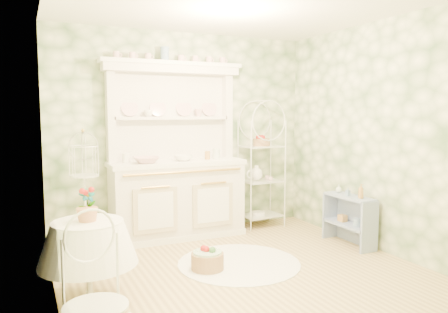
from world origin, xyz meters
name	(u,v)px	position (x,y,z in m)	size (l,w,h in m)	color
floor	(245,272)	(0.00, 0.00, 0.00)	(3.60, 3.60, 0.00)	tan
ceiling	(246,1)	(0.00, 0.00, 2.70)	(3.60, 3.60, 0.00)	white
wall_left	(51,147)	(-1.80, 0.00, 1.35)	(3.60, 3.60, 0.00)	#EBECC9
wall_right	(382,137)	(1.80, 0.00, 1.35)	(3.60, 3.60, 0.00)	#EBECC9
wall_back	(184,133)	(0.00, 1.80, 1.35)	(3.60, 3.60, 0.00)	#EBECC9
wall_front	(380,159)	(0.00, -1.80, 1.35)	(3.60, 3.60, 0.00)	#EBECC9
kitchen_dresser	(177,150)	(-0.20, 1.52, 1.15)	(1.87, 0.61, 2.29)	white
bakers_rack	(261,164)	(1.09, 1.57, 0.89)	(0.55, 0.40, 1.78)	white
side_shelf	(349,222)	(1.61, 0.30, 0.29)	(0.25, 0.67, 0.58)	#8497BF
round_table	(89,265)	(-1.54, -0.06, 0.33)	(0.61, 0.61, 0.67)	white
cafe_chair	(96,307)	(-1.65, -1.18, 0.45)	(0.41, 0.41, 0.90)	white
birdcage_stand	(85,193)	(-1.38, 1.34, 0.71)	(0.34, 0.34, 1.42)	white
floor_basket	(207,259)	(-0.32, 0.23, 0.12)	(0.36, 0.36, 0.23)	#A57D54
lace_rug	(239,263)	(0.07, 0.26, 0.01)	(1.33, 1.33, 0.01)	white
bowl_floral	(146,163)	(-0.63, 1.42, 1.02)	(0.32, 0.32, 0.08)	white
bowl_white	(183,160)	(-0.13, 1.47, 1.02)	(0.24, 0.24, 0.08)	white
cup_left	(148,114)	(-0.53, 1.67, 1.61)	(0.11, 0.11, 0.09)	white
cup_right	(199,114)	(0.17, 1.68, 1.61)	(0.11, 0.11, 0.10)	white
potted_geranium	(88,205)	(-1.53, -0.02, 0.85)	(0.14, 0.10, 0.27)	#3F7238
bottle_amber	(361,193)	(1.61, 0.11, 0.68)	(0.07, 0.07, 0.17)	#B2813F
bottle_blue	(348,193)	(1.59, 0.31, 0.65)	(0.05, 0.05, 0.10)	#7494B8
bottle_glass	(339,190)	(1.64, 0.54, 0.65)	(0.08, 0.08, 0.10)	silver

